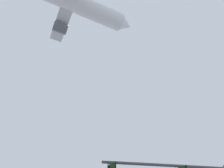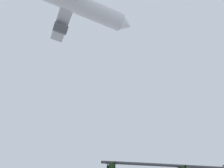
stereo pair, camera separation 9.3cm
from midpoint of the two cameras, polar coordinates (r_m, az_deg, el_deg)
The scene contains 1 object.
airplane at distance 49.99m, azimuth -10.52°, elevation 20.81°, with size 27.95×21.59×7.92m.
Camera 2 is at (-1.03, -3.42, 1.75)m, focal length 33.93 mm.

